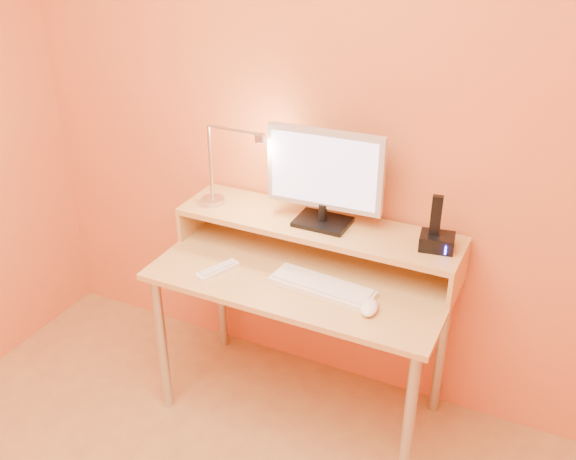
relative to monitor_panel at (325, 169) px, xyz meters
The scene contains 25 objects.
wall_back 0.21m from the monitor_panel, 97.87° to the left, with size 3.00×0.04×2.50m, color #D96031.
desk_leg_fl 1.04m from the monitor_panel, 144.37° to the right, with size 0.04×0.04×0.69m, color #B9B9BD.
desk_leg_fr 1.02m from the monitor_panel, 37.84° to the right, with size 0.04×0.04×0.69m, color #B9B9BD.
desk_leg_bl 0.96m from the monitor_panel, behind, with size 0.04×0.04×0.69m, color #B9B9BD.
desk_leg_br 0.94m from the monitor_panel, ahead, with size 0.04×0.04×0.69m, color #B9B9BD.
desk_lower 0.44m from the monitor_panel, 97.87° to the right, with size 1.20×0.60×0.03m, color tan.
shelf_riser_left 0.70m from the monitor_panel, behind, with size 0.02×0.30×0.14m, color tan.
shelf_riser_right 0.66m from the monitor_panel, ahead, with size 0.02×0.30×0.14m, color tan.
desk_shelf 0.25m from the monitor_panel, 155.66° to the right, with size 1.20×0.30×0.03m, color tan.
monitor_foot 0.23m from the monitor_panel, 90.00° to the right, with size 0.22×0.16×0.02m, color black.
monitor_neck 0.19m from the monitor_panel, 90.00° to the right, with size 0.04×0.04×0.07m, color black.
monitor_panel is the anchor object (origin of this frame).
monitor_back 0.02m from the monitor_panel, 90.00° to the left, with size 0.43×0.01×0.28m, color black.
monitor_screen 0.02m from the monitor_panel, 90.00° to the right, with size 0.44×0.00×0.28m, color silver.
lamp_base 0.56m from the monitor_panel, behind, with size 0.10×0.10×0.03m, color #B9B9BD.
lamp_post 0.51m from the monitor_panel, behind, with size 0.01×0.01×0.33m, color #B9B9BD.
lamp_arm 0.41m from the monitor_panel, behind, with size 0.01×0.01×0.24m, color #B9B9BD.
lamp_head 0.29m from the monitor_panel, behind, with size 0.04×0.04×0.03m, color #B9B9BD.
lamp_bulb 0.28m from the monitor_panel, behind, with size 0.03×0.03×0.00m, color #FFEAC6.
phone_dock 0.52m from the monitor_panel, ahead, with size 0.13×0.10×0.06m, color black.
phone_handset 0.47m from the monitor_panel, ahead, with size 0.04×0.03×0.16m, color black.
phone_led 0.56m from the monitor_panel, ahead, with size 0.01×0.00×0.04m, color #3332FF.
keyboard 0.46m from the monitor_panel, 67.65° to the right, with size 0.42×0.13×0.02m, color white.
mouse 0.57m from the monitor_panel, 43.62° to the right, with size 0.07×0.12×0.04m, color white.
remote_control 0.59m from the monitor_panel, 138.18° to the right, with size 0.05×0.19×0.02m, color white.
Camera 1 is at (0.92, -0.87, 2.13)m, focal length 40.77 mm.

